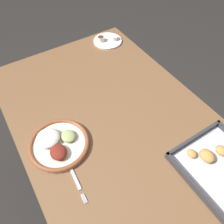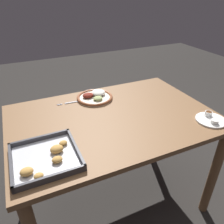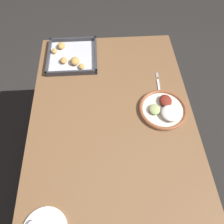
% 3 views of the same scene
% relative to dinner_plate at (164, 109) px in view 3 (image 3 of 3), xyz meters
% --- Properties ---
extents(ground_plane, '(8.00, 8.00, 0.00)m').
position_rel_dinner_plate_xyz_m(ground_plane, '(-0.02, 0.27, -0.77)').
color(ground_plane, '#282623').
extents(dining_table, '(1.25, 0.85, 0.76)m').
position_rel_dinner_plate_xyz_m(dining_table, '(-0.02, 0.27, -0.12)').
color(dining_table, brown).
rests_on(dining_table, ground_plane).
extents(dinner_plate, '(0.26, 0.26, 0.05)m').
position_rel_dinner_plate_xyz_m(dinner_plate, '(0.00, 0.00, 0.00)').
color(dinner_plate, beige).
rests_on(dinner_plate, dining_table).
extents(fork, '(0.21, 0.03, 0.00)m').
position_rel_dinner_plate_xyz_m(fork, '(0.16, -0.00, -0.01)').
color(fork, silver).
rests_on(fork, dining_table).
extents(baking_tray, '(0.31, 0.30, 0.04)m').
position_rel_dinner_plate_xyz_m(baking_tray, '(0.43, 0.50, -0.00)').
color(baking_tray, '#333338').
rests_on(baking_tray, dining_table).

